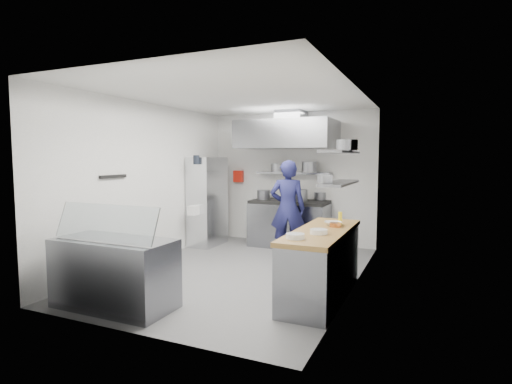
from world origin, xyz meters
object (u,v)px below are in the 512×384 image
at_px(chef, 288,208).
at_px(gas_range, 289,225).
at_px(display_case, 115,273).
at_px(wire_rack, 208,201).

bearing_deg(chef, gas_range, -89.81).
xyz_separation_m(gas_range, display_case, (-0.85, -4.10, -0.03)).
distance_m(chef, wire_rack, 1.88).
relative_size(wire_rack, display_case, 1.23).
xyz_separation_m(wire_rack, display_case, (0.78, -3.54, -0.50)).
height_order(gas_range, display_case, gas_range).
xyz_separation_m(gas_range, wire_rack, (-1.63, -0.56, 0.48)).
bearing_deg(display_case, chef, 71.72).
bearing_deg(wire_rack, chef, -7.28).
bearing_deg(display_case, gas_range, 78.23).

